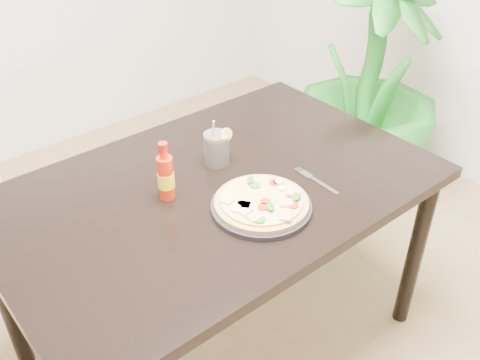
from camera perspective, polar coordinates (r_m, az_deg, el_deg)
dining_table at (r=1.76m, az=-2.48°, el=-2.66°), size 1.40×0.90×0.75m
plate at (r=1.61m, az=2.28°, el=-2.86°), size 0.30×0.30×0.02m
pizza at (r=1.59m, az=2.31°, el=-2.34°), size 0.28×0.28×0.03m
hot_sauce_bottle at (r=1.63m, az=-7.92°, el=0.38°), size 0.05×0.05×0.19m
cola_cup at (r=1.79m, az=-2.51°, el=3.30°), size 0.09×0.09×0.17m
fork at (r=1.74m, az=8.01°, el=0.01°), size 0.02×0.19×0.00m
houseplant at (r=2.75m, az=13.72°, el=10.28°), size 0.91×0.91×1.29m
plant_pot at (r=3.00m, az=12.35°, el=1.01°), size 0.28×0.28×0.22m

